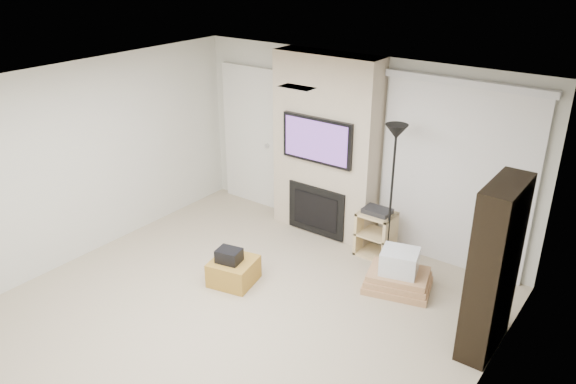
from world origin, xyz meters
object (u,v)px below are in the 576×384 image
Objects in this scene: av_stand at (376,231)px; floor_lamp at (394,156)px; bookshelf at (494,269)px; ottoman at (234,271)px; box_stack at (398,274)px.

floor_lamp is at bearing -23.70° from av_stand.
floor_lamp is 1.02× the size of bookshelf.
ottoman is 0.28× the size of bookshelf.
av_stand is 0.84m from box_stack.
bookshelf is (2.81, 0.62, 0.75)m from ottoman.
box_stack is at bearing -42.79° from av_stand.
floor_lamp is at bearing 129.82° from box_stack.
ottoman is 0.76× the size of av_stand.
ottoman is 2.97m from bookshelf.
ottoman is 1.93m from av_stand.
av_stand is (-0.22, 0.10, -1.11)m from floor_lamp.
floor_lamp is 1.86m from bookshelf.
av_stand reaches higher than box_stack.
av_stand is 2.09m from bookshelf.
box_stack is 1.41m from bookshelf.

